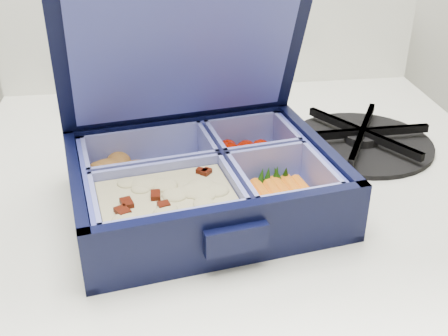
{
  "coord_description": "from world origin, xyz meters",
  "views": [
    {
      "loc": [
        0.16,
        1.16,
        1.17
      ],
      "look_at": [
        0.23,
        1.62,
        0.91
      ],
      "focal_mm": 45.0,
      "sensor_mm": 36.0,
      "label": 1
    }
  ],
  "objects": [
    {
      "name": "bento_box",
      "position": [
        0.2,
        1.6,
        0.9
      ],
      "size": [
        0.26,
        0.22,
        0.06
      ],
      "primitive_type": null,
      "rotation": [
        0.0,
        0.0,
        0.17
      ],
      "color": "black",
      "rests_on": "stove"
    },
    {
      "name": "burner_grate_rear",
      "position": [
        0.12,
        1.88,
        0.89
      ],
      "size": [
        0.2,
        0.2,
        0.02
      ],
      "primitive_type": "cylinder",
      "rotation": [
        0.0,
        0.0,
        0.2
      ],
      "color": "black",
      "rests_on": "stove"
    },
    {
      "name": "burner_grate",
      "position": [
        0.4,
        1.71,
        0.89
      ],
      "size": [
        0.17,
        0.17,
        0.02
      ],
      "primitive_type": "cylinder",
      "rotation": [
        0.0,
        0.0,
        0.03
      ],
      "color": "black",
      "rests_on": "stove"
    },
    {
      "name": "fork",
      "position": [
        0.3,
        1.72,
        0.88
      ],
      "size": [
        0.06,
        0.2,
        0.01
      ],
      "primitive_type": null,
      "rotation": [
        0.0,
        0.0,
        -0.18
      ],
      "color": "silver",
      "rests_on": "stove"
    }
  ]
}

